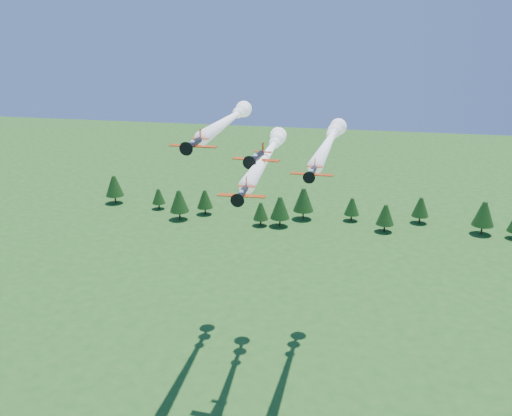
% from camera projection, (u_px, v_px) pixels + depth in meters
% --- Properties ---
extents(ground, '(600.00, 600.00, 0.00)m').
position_uv_depth(ground, '(247.00, 416.00, 106.95)').
color(ground, '#21561A').
rests_on(ground, ground).
extents(plane_lead, '(7.48, 49.84, 3.70)m').
position_uv_depth(plane_lead, '(269.00, 152.00, 109.57)').
color(plane_lead, black).
rests_on(plane_lead, ground).
extents(plane_left, '(7.92, 45.36, 3.70)m').
position_uv_depth(plane_left, '(230.00, 119.00, 116.42)').
color(plane_left, black).
rests_on(plane_left, ground).
extents(plane_right, '(6.72, 46.02, 3.70)m').
position_uv_depth(plane_right, '(330.00, 140.00, 113.34)').
color(plane_right, black).
rests_on(plane_right, ground).
extents(plane_slot, '(8.46, 9.18, 2.97)m').
position_uv_depth(plane_slot, '(257.00, 157.00, 99.98)').
color(plane_slot, black).
rests_on(plane_slot, ground).
extents(treeline, '(168.76, 20.98, 11.80)m').
position_uv_depth(treeline, '(309.00, 205.00, 206.89)').
color(treeline, '#382314').
rests_on(treeline, ground).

